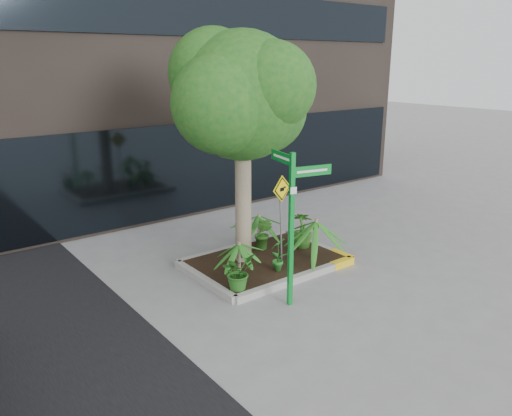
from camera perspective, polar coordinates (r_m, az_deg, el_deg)
ground at (r=10.84m, az=1.23°, el=-7.27°), size 80.00×80.00×0.00m
planter at (r=11.13m, az=1.28°, el=-6.05°), size 3.35×2.36×0.15m
tree at (r=10.29m, az=-1.63°, el=12.66°), size 3.36×2.98×5.04m
palm_front at (r=10.86m, az=6.92°, el=-1.52°), size 1.06×1.06×1.18m
palm_left at (r=10.17m, az=-1.95°, el=-4.13°), size 0.77×0.77×0.85m
palm_back at (r=11.86m, az=0.34°, el=-0.89°), size 0.82×0.82×0.91m
shrub_a at (r=9.60m, az=-2.07°, el=-7.28°), size 0.78×0.78×0.70m
shrub_b at (r=11.71m, az=5.32°, el=-2.47°), size 0.67×0.67×0.86m
shrub_c at (r=10.42m, az=2.54°, el=-5.20°), size 0.49×0.49×0.74m
shrub_d at (r=11.53m, az=0.85°, el=-2.93°), size 0.56×0.56×0.77m
street_sign_post at (r=8.91m, az=4.21°, el=-0.50°), size 0.83×0.96×2.87m
cattle_sign at (r=10.69m, az=2.92°, el=0.53°), size 0.58×0.14×1.90m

